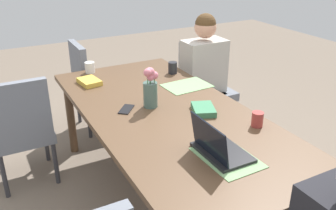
{
  "coord_description": "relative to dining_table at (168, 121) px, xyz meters",
  "views": [
    {
      "loc": [
        1.99,
        -1.06,
        1.8
      ],
      "look_at": [
        0.0,
        0.0,
        0.78
      ],
      "focal_mm": 39.42,
      "sensor_mm": 36.0,
      "label": 1
    }
  ],
  "objects": [
    {
      "name": "chair_head_left_right_mid",
      "position": [
        -1.39,
        -0.11,
        -0.17
      ],
      "size": [
        0.44,
        0.44,
        0.9
      ],
      "color": "slate",
      "rests_on": "ground_plane"
    },
    {
      "name": "person_far_left_mid",
      "position": [
        -0.78,
        0.8,
        -0.14
      ],
      "size": [
        0.36,
        0.4,
        1.19
      ],
      "color": "#2D2D33",
      "rests_on": "ground_plane"
    },
    {
      "name": "dining_table",
      "position": [
        0.0,
        0.0,
        0.0
      ],
      "size": [
        2.21,
        1.04,
        0.73
      ],
      "color": "brown",
      "rests_on": "ground_plane"
    },
    {
      "name": "book_blue_cover",
      "position": [
        0.12,
        0.21,
        0.09
      ],
      "size": [
        0.24,
        0.2,
        0.04
      ],
      "primitive_type": "cube",
      "rotation": [
        0.0,
        0.0,
        -0.38
      ],
      "color": "#3D7F56",
      "rests_on": "dining_table"
    },
    {
      "name": "book_red_cover",
      "position": [
        -0.76,
        -0.31,
        0.09
      ],
      "size": [
        0.22,
        0.17,
        0.04
      ],
      "primitive_type": "cube",
      "rotation": [
        0.0,
        0.0,
        0.13
      ],
      "color": "gold",
      "rests_on": "dining_table"
    },
    {
      "name": "coffee_mug_near_left",
      "position": [
        0.44,
        0.39,
        0.11
      ],
      "size": [
        0.07,
        0.07,
        0.09
      ],
      "primitive_type": "cylinder",
      "color": "#AD3D38",
      "rests_on": "dining_table"
    },
    {
      "name": "laptop_head_right_left_near",
      "position": [
        0.61,
        -0.02,
        0.11
      ],
      "size": [
        0.32,
        0.22,
        0.21
      ],
      "color": "black",
      "rests_on": "dining_table"
    },
    {
      "name": "chair_near_right_near",
      "position": [
        -0.72,
        -0.88,
        -0.17
      ],
      "size": [
        0.44,
        0.44,
        0.9
      ],
      "color": "slate",
      "rests_on": "ground_plane"
    },
    {
      "name": "chair_far_left_mid",
      "position": [
        -0.86,
        0.86,
        -0.17
      ],
      "size": [
        0.44,
        0.44,
        0.9
      ],
      "color": "slate",
      "rests_on": "ground_plane"
    },
    {
      "name": "placemat_far_left_mid",
      "position": [
        -0.35,
        0.36,
        0.07
      ],
      "size": [
        0.28,
        0.37,
        0.0
      ],
      "primitive_type": "cube",
      "rotation": [
        0.0,
        0.0,
        -1.52
      ],
      "color": "#7FAD70",
      "rests_on": "dining_table"
    },
    {
      "name": "phone_black",
      "position": [
        -0.16,
        -0.24,
        0.07
      ],
      "size": [
        0.16,
        0.15,
        0.01
      ],
      "primitive_type": "cube",
      "rotation": [
        0.0,
        0.0,
        2.43
      ],
      "color": "black",
      "rests_on": "dining_table"
    },
    {
      "name": "ground_plane",
      "position": [
        0.0,
        0.0,
        -0.67
      ],
      "size": [
        10.0,
        10.0,
        0.0
      ],
      "primitive_type": "plane",
      "color": "#756656"
    },
    {
      "name": "coffee_mug_centre_left",
      "position": [
        -1.02,
        -0.22,
        0.11
      ],
      "size": [
        0.08,
        0.08,
        0.09
      ],
      "primitive_type": "cylinder",
      "color": "white",
      "rests_on": "dining_table"
    },
    {
      "name": "placemat_head_right_left_near",
      "position": [
        0.65,
        0.01,
        0.07
      ],
      "size": [
        0.37,
        0.27,
        0.0
      ],
      "primitive_type": "cube",
      "rotation": [
        0.0,
        0.0,
        3.16
      ],
      "color": "#7FAD70",
      "rests_on": "dining_table"
    },
    {
      "name": "flower_vase",
      "position": [
        -0.13,
        -0.07,
        0.21
      ],
      "size": [
        0.1,
        0.11,
        0.29
      ],
      "color": "#4C6B60",
      "rests_on": "dining_table"
    },
    {
      "name": "coffee_mug_near_right",
      "position": [
        -0.67,
        0.4,
        0.12
      ],
      "size": [
        0.08,
        0.08,
        0.1
      ],
      "primitive_type": "cylinder",
      "color": "#232328",
      "rests_on": "dining_table"
    }
  ]
}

